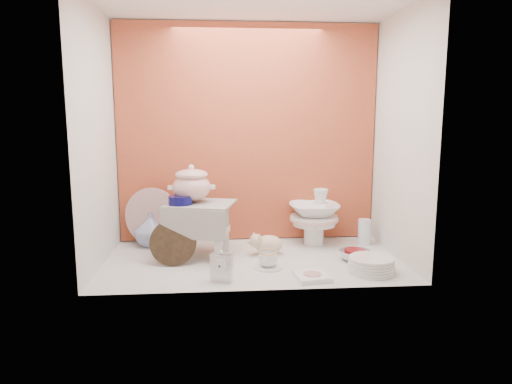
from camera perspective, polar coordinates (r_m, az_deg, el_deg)
The scene contains 17 objects.
ground at distance 2.85m, azimuth -0.37°, elevation -8.42°, with size 1.80×1.80×0.00m, color silver.
niche_shell at distance 2.90m, azimuth -0.66°, elevation 10.53°, with size 1.86×1.03×1.53m.
step_stool at distance 2.92m, azimuth -6.82°, elevation -4.60°, with size 0.40×0.34×0.34m, color silver, non-canonical shape.
soup_tureen at distance 2.90m, azimuth -7.99°, elevation 1.07°, with size 0.28×0.28×0.24m, color white, non-canonical shape.
cobalt_bowl at distance 2.85m, azimuth -9.36°, elevation -0.99°, with size 0.15×0.15×0.05m, color #0A0946.
floral_platter at distance 3.20m, azimuth -12.75°, elevation -3.00°, with size 0.40×0.05×0.40m, color white, non-canonical shape.
blue_white_vase at distance 3.21m, azimuth -12.96°, elevation -4.55°, with size 0.22×0.22×0.23m, color white.
lacquer_tray at distance 2.79m, azimuth -10.25°, elevation -6.18°, with size 0.28×0.12×0.26m, color black, non-canonical shape.
mantel_clock at distance 2.48m, azimuth -4.30°, elevation -9.14°, with size 0.12×0.04×0.17m, color silver.
plush_pig at distance 2.95m, azimuth 1.59°, elevation -6.49°, with size 0.23×0.15×0.13m, color beige.
teacup_saucer at distance 2.71m, azimuth 1.52°, elevation -9.31°, with size 0.17×0.17×0.01m, color white.
gold_rim_teacup at distance 2.69m, azimuth 1.53°, elevation -8.26°, with size 0.12×0.12×0.09m, color white.
lattice_dish at distance 2.56m, azimuth 7.01°, elevation -10.35°, with size 0.18×0.18×0.03m, color white.
dinner_plate_stack at distance 2.70m, azimuth 14.12°, elevation -8.74°, with size 0.27×0.27×0.09m, color white.
crystal_bowl at distance 2.90m, azimuth 12.16°, elevation -7.68°, with size 0.20×0.20×0.06m, color silver.
clear_glass_vase at distance 3.25m, azimuth 13.30°, elevation -4.85°, with size 0.09×0.09×0.18m, color silver.
porcelain_tower at distance 3.17m, azimuth 7.21°, elevation -3.05°, with size 0.34×0.34×0.39m, color white, non-canonical shape.
Camera 1 is at (-0.20, -2.71, 0.88)m, focal length 32.24 mm.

